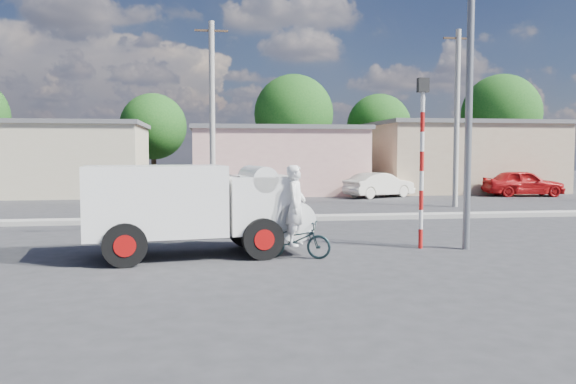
{
  "coord_description": "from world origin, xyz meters",
  "views": [
    {
      "loc": [
        -2.26,
        -12.22,
        2.47
      ],
      "look_at": [
        0.14,
        4.28,
        1.3
      ],
      "focal_mm": 35.0,
      "sensor_mm": 36.0,
      "label": 1
    }
  ],
  "objects": [
    {
      "name": "streetlight",
      "position": [
        4.14,
        1.2,
        4.96
      ],
      "size": [
        2.34,
        0.22,
        9.0
      ],
      "color": "slate",
      "rests_on": "ground"
    },
    {
      "name": "bicycle",
      "position": [
        -0.2,
        0.65,
        0.44
      ],
      "size": [
        1.76,
        1.19,
        0.88
      ],
      "primitive_type": "imported",
      "rotation": [
        0.0,
        0.0,
        1.17
      ],
      "color": "black",
      "rests_on": "ground"
    },
    {
      "name": "truck",
      "position": [
        -2.46,
        1.28,
        1.2
      ],
      "size": [
        5.47,
        2.67,
        2.17
      ],
      "rotation": [
        0.0,
        0.0,
        0.14
      ],
      "color": "black",
      "rests_on": "ground"
    },
    {
      "name": "tree_row",
      "position": [
        3.76,
        28.45,
        4.99
      ],
      "size": [
        43.62,
        7.43,
        8.42
      ],
      "color": "#38281E",
      "rests_on": "ground"
    },
    {
      "name": "building_row",
      "position": [
        1.1,
        22.0,
        2.13
      ],
      "size": [
        37.8,
        7.3,
        4.44
      ],
      "color": "#C5B795",
      "rests_on": "ground"
    },
    {
      "name": "car_cream",
      "position": [
        7.22,
        17.77,
        0.68
      ],
      "size": [
        4.37,
        3.04,
        1.36
      ],
      "primitive_type": "imported",
      "rotation": [
        0.0,
        0.0,
        2.0
      ],
      "color": "white",
      "rests_on": "ground"
    },
    {
      "name": "median",
      "position": [
        0.0,
        8.0,
        0.08
      ],
      "size": [
        40.0,
        0.8,
        0.16
      ],
      "primitive_type": "cube",
      "color": "#99968E",
      "rests_on": "ground"
    },
    {
      "name": "cyclist",
      "position": [
        -0.2,
        0.65,
        0.94
      ],
      "size": [
        0.68,
        0.81,
        1.88
      ],
      "primitive_type": "imported",
      "rotation": [
        0.0,
        0.0,
        1.17
      ],
      "color": "white",
      "rests_on": "ground"
    },
    {
      "name": "utility_poles",
      "position": [
        3.25,
        12.0,
        4.07
      ],
      "size": [
        35.4,
        0.24,
        8.0
      ],
      "color": "#99968E",
      "rests_on": "ground"
    },
    {
      "name": "traffic_pole",
      "position": [
        3.2,
        1.5,
        2.59
      ],
      "size": [
        0.28,
        0.18,
        4.36
      ],
      "color": "red",
      "rests_on": "ground"
    },
    {
      "name": "car_red",
      "position": [
        15.6,
        17.41,
        0.75
      ],
      "size": [
        4.58,
        2.3,
        1.5
      ],
      "primitive_type": "imported",
      "rotation": [
        0.0,
        0.0,
        1.45
      ],
      "color": "#B61112",
      "rests_on": "ground"
    },
    {
      "name": "ground_plane",
      "position": [
        0.0,
        0.0,
        0.0
      ],
      "size": [
        120.0,
        120.0,
        0.0
      ],
      "primitive_type": "plane",
      "color": "#2C2C2F",
      "rests_on": "ground"
    }
  ]
}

